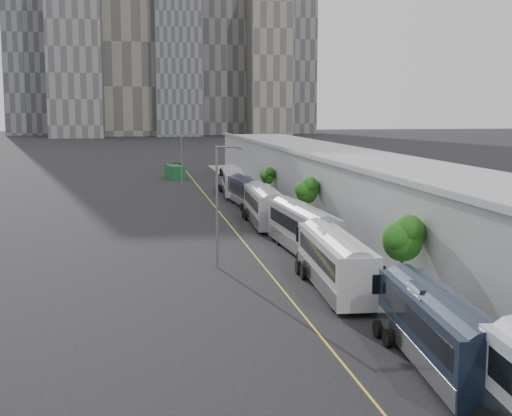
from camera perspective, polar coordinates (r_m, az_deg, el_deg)
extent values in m
cube|color=gray|center=(68.74, 7.44, -2.08)|extent=(10.00, 170.00, 0.12)
cube|color=gold|center=(66.48, -1.26, -2.40)|extent=(0.12, 160.00, 0.02)
cube|color=gray|center=(69.52, 10.64, 0.75)|extent=(12.00, 160.00, 6.80)
cube|color=gray|center=(69.26, 10.69, 2.76)|extent=(12.45, 160.40, 2.57)
cube|color=gray|center=(67.36, 5.99, 3.69)|extent=(0.30, 160.00, 0.40)
cube|color=slate|center=(312.69, -14.34, 14.22)|extent=(22.00, 22.00, 95.00)
cube|color=gray|center=(333.22, -10.02, 16.10)|extent=(26.00, 24.00, 120.00)
cube|color=slate|center=(321.51, -6.29, 12.89)|extent=(20.00, 20.00, 80.00)
cube|color=slate|center=(344.34, -3.09, 14.68)|extent=(24.00, 24.00, 105.00)
cube|color=gray|center=(321.02, 1.08, 12.05)|extent=(18.00, 18.00, 70.00)
cube|color=slate|center=(355.12, -17.16, 14.55)|extent=(28.00, 26.00, 110.00)
cube|color=slate|center=(359.39, 2.77, 13.20)|extent=(22.00, 22.00, 90.00)
cube|color=black|center=(34.38, 14.28, -9.41)|extent=(3.59, 12.44, 2.97)
cube|color=black|center=(34.06, 14.44, -8.64)|extent=(3.51, 10.98, 1.01)
cube|color=silver|center=(34.67, 14.22, -10.91)|extent=(3.61, 12.20, 0.95)
cube|color=black|center=(35.20, 13.44, -6.23)|extent=(1.42, 2.18, 0.28)
cube|color=silver|center=(47.32, 6.31, -4.29)|extent=(3.35, 13.28, 3.19)
cube|color=black|center=(47.01, 6.39, -3.65)|extent=(3.32, 11.71, 1.08)
cube|color=silver|center=(47.54, 6.30, -5.49)|extent=(3.37, 13.02, 1.02)
cube|color=silver|center=(48.42, 5.86, -1.90)|extent=(1.44, 2.29, 0.30)
cube|color=gray|center=(59.70, 3.73, -1.65)|extent=(3.31, 13.64, 3.28)
cube|color=black|center=(59.41, 3.78, -1.12)|extent=(3.30, 12.02, 1.11)
cube|color=silver|center=(59.89, 3.72, -2.64)|extent=(3.34, 13.37, 1.05)
cube|color=gray|center=(60.94, 3.41, 0.25)|extent=(1.45, 2.35, 0.31)
cube|color=gray|center=(73.67, 0.61, 0.18)|extent=(3.27, 13.54, 3.26)
cube|color=black|center=(73.39, 0.64, 0.61)|extent=(3.26, 11.93, 1.11)
cube|color=silver|center=(73.81, 0.61, -0.62)|extent=(3.30, 13.28, 1.04)
cube|color=gray|center=(74.97, 0.40, 1.69)|extent=(1.44, 2.33, 0.31)
cube|color=black|center=(88.08, -0.78, 1.32)|extent=(3.26, 12.26, 2.94)
cube|color=black|center=(87.84, -0.76, 1.65)|extent=(3.22, 10.81, 1.00)
cube|color=silver|center=(88.19, -0.78, 0.72)|extent=(3.29, 12.02, 0.94)
cube|color=black|center=(89.28, -0.92, 2.45)|extent=(1.35, 2.13, 0.28)
cube|color=#B4B4B6|center=(99.64, -1.88, 2.16)|extent=(3.61, 13.11, 3.14)
cube|color=black|center=(99.39, -1.87, 2.47)|extent=(3.55, 11.57, 1.07)
cube|color=silver|center=(99.75, -1.88, 1.59)|extent=(3.63, 12.86, 1.00)
cube|color=#B4B4B6|center=(100.96, -2.00, 3.21)|extent=(1.47, 2.29, 0.30)
cylinder|color=black|center=(46.16, 11.58, -4.66)|extent=(0.18, 0.18, 3.98)
sphere|color=#1E4F12|center=(45.76, 11.65, -2.16)|extent=(2.54, 2.54, 2.54)
cylinder|color=black|center=(71.11, 4.07, -0.11)|extent=(0.18, 0.18, 4.00)
sphere|color=#1E4F12|center=(70.86, 4.08, 1.48)|extent=(2.16, 2.16, 2.16)
cylinder|color=black|center=(93.26, 0.95, 1.59)|extent=(0.18, 0.18, 3.25)
sphere|color=#1E4F12|center=(93.09, 0.95, 2.56)|extent=(1.61, 1.61, 1.61)
cylinder|color=#59595E|center=(53.37, -3.14, 0.05)|extent=(0.18, 0.18, 9.24)
cylinder|color=#59595E|center=(53.05, -2.21, 4.92)|extent=(1.80, 0.14, 0.14)
cube|color=#59595E|center=(53.17, -1.35, 4.77)|extent=(0.50, 0.22, 0.18)
cylinder|color=#59595E|center=(111.76, -5.98, 3.92)|extent=(0.18, 0.18, 8.40)
cylinder|color=#59595E|center=(111.61, -5.55, 6.03)|extent=(1.80, 0.14, 0.14)
cube|color=#59595E|center=(111.67, -5.13, 5.96)|extent=(0.50, 0.22, 0.18)
cube|color=#144122|center=(123.48, -6.51, 2.88)|extent=(3.39, 6.32, 2.32)
imported|color=black|center=(140.90, -6.46, 3.31)|extent=(3.20, 5.42, 1.41)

